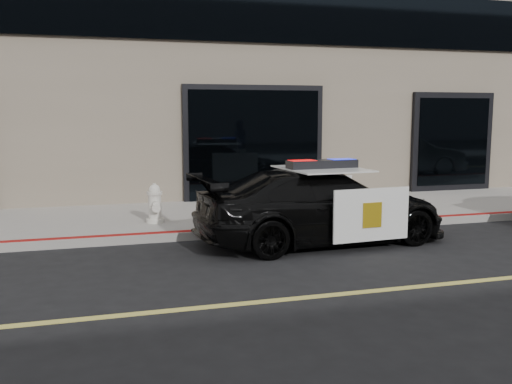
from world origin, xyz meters
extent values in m
plane|color=black|center=(0.00, 0.00, 0.00)|extent=(120.00, 120.00, 0.00)
cube|color=gray|center=(0.00, 5.25, 0.07)|extent=(60.00, 3.50, 0.15)
imported|color=black|center=(-1.04, 2.69, 0.64)|extent=(2.40, 4.64, 1.27)
cube|color=white|center=(-0.55, 1.81, 0.62)|extent=(1.36, 0.13, 0.85)
cube|color=white|center=(-0.68, 3.63, 0.62)|extent=(1.36, 0.13, 0.85)
cube|color=white|center=(-1.04, 2.69, 1.28)|extent=(1.38, 1.61, 0.02)
cube|color=gold|center=(-0.55, 1.79, 0.62)|extent=(0.34, 0.03, 0.40)
cube|color=black|center=(-1.04, 2.69, 1.36)|extent=(1.24, 0.40, 0.15)
cube|color=red|center=(-1.41, 2.67, 1.37)|extent=(0.44, 0.31, 0.14)
cube|color=#0C19CC|center=(-0.67, 2.72, 1.37)|extent=(0.44, 0.31, 0.14)
cylinder|color=silver|center=(-3.66, 4.56, 0.19)|extent=(0.34, 0.34, 0.08)
cylinder|color=silver|center=(-3.66, 4.56, 0.46)|extent=(0.25, 0.25, 0.47)
cylinder|color=silver|center=(-3.66, 4.56, 0.72)|extent=(0.29, 0.29, 0.06)
sphere|color=silver|center=(-3.66, 4.56, 0.77)|extent=(0.22, 0.22, 0.22)
cylinder|color=silver|center=(-3.66, 4.56, 0.87)|extent=(0.07, 0.07, 0.07)
cylinder|color=silver|center=(-3.66, 4.72, 0.53)|extent=(0.12, 0.11, 0.12)
cylinder|color=silver|center=(-3.66, 4.40, 0.53)|extent=(0.12, 0.11, 0.12)
cylinder|color=silver|center=(-3.66, 4.37, 0.46)|extent=(0.16, 0.13, 0.16)
camera|label=1|loc=(-4.82, -6.22, 2.23)|focal=40.00mm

